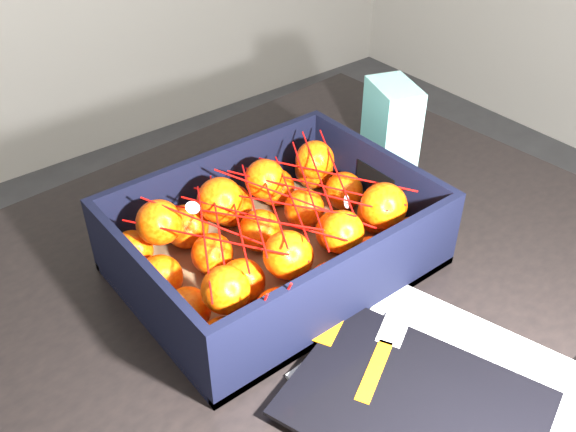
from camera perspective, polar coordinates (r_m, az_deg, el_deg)
table at (r=1.01m, az=-3.11°, el=-9.16°), size 1.25×0.87×0.75m
magazine_stack at (r=0.80m, az=12.98°, el=-15.11°), size 0.36×0.37×0.02m
produce_crate at (r=0.92m, az=-1.16°, el=-2.70°), size 0.42×0.32×0.13m
clementine_heap at (r=0.91m, az=-0.96°, el=-1.69°), size 0.40×0.30×0.12m
mesh_net at (r=0.87m, az=-1.32°, el=0.71°), size 0.35×0.28×0.09m
retail_carton at (r=1.15m, az=9.24°, el=8.06°), size 0.10×0.12×0.16m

